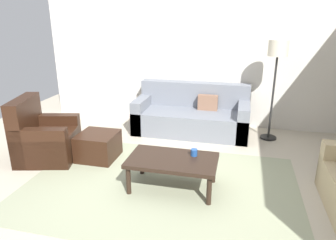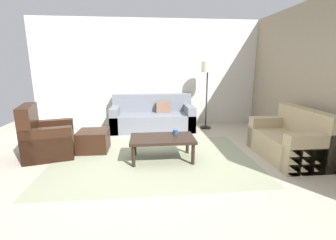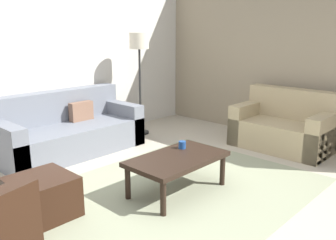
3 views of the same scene
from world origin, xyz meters
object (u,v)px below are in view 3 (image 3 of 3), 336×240
couch_main (67,132)px  cup (182,145)px  ottoman (42,197)px  coffee_table (177,161)px  couch_loveseat (285,128)px  lamp_standing (139,51)px

couch_main → cup: size_ratio=23.94×
ottoman → cup: bearing=-15.6°
coffee_table → couch_loveseat: bearing=-3.5°
couch_main → lamp_standing: lamp_standing is taller
couch_loveseat → ottoman: 3.66m
couch_main → coffee_table: 2.10m
coffee_table → cup: (0.24, 0.14, 0.09)m
coffee_table → ottoman: bearing=156.1°
coffee_table → lamp_standing: size_ratio=0.64×
ottoman → cup: size_ratio=6.50×
ottoman → lamp_standing: size_ratio=0.33×
couch_loveseat → lamp_standing: bearing=115.1°
couch_loveseat → ottoman: bearing=168.8°
couch_loveseat → couch_main: bearing=137.0°
couch_main → ottoman: size_ratio=3.68×
lamp_standing → ottoman: bearing=-150.8°
ottoman → lamp_standing: bearing=29.2°
cup → ottoman: bearing=164.4°
ottoman → couch_main: bearing=51.9°
cup → coffee_table: bearing=-149.5°
couch_main → cup: couch_main is taller
couch_main → ottoman: bearing=-128.1°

